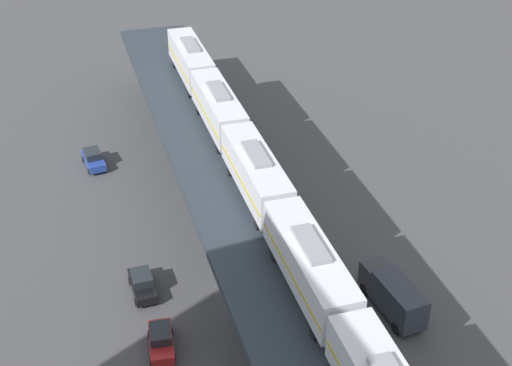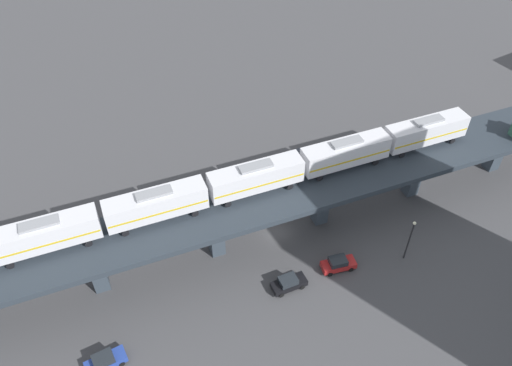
% 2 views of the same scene
% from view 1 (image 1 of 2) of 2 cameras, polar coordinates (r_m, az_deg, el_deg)
% --- Properties ---
extents(ground_plane, '(400.00, 400.00, 0.00)m').
position_cam_1_polar(ground_plane, '(61.93, -0.61, -8.44)').
color(ground_plane, '#424244').
extents(elevated_viaduct, '(19.29, 92.35, 7.52)m').
position_cam_1_polar(elevated_viaduct, '(58.08, -0.69, -3.48)').
color(elevated_viaduct, '#283039').
rests_on(elevated_viaduct, ground).
extents(subway_train, '(10.22, 62.29, 4.45)m').
position_cam_1_polar(subway_train, '(58.24, 0.00, 0.87)').
color(subway_train, silver).
rests_on(subway_train, elevated_viaduct).
extents(street_car_blue, '(1.99, 4.42, 1.89)m').
position_cam_1_polar(street_car_blue, '(80.39, -12.88, 1.91)').
color(street_car_blue, '#233D93').
rests_on(street_car_blue, ground).
extents(street_car_red, '(2.77, 4.70, 1.89)m').
position_cam_1_polar(street_car_red, '(56.52, -7.60, -12.33)').
color(street_car_red, '#AD1E1E').
rests_on(street_car_red, ground).
extents(street_car_black, '(2.24, 4.54, 1.89)m').
position_cam_1_polar(street_car_black, '(61.75, -9.08, -7.94)').
color(street_car_black, black).
rests_on(street_car_black, ground).
extents(delivery_truck, '(2.46, 7.23, 3.20)m').
position_cam_1_polar(delivery_truck, '(59.74, 10.90, -8.73)').
color(delivery_truck, '#333338').
rests_on(delivery_truck, ground).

